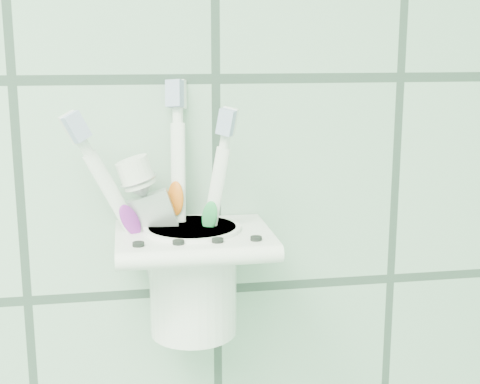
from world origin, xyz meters
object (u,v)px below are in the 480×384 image
object	(u,v)px
toothbrush_blue	(177,204)
toothpaste_tube	(186,223)
toothbrush_pink	(181,205)
toothbrush_orange	(192,212)
holder_bracket	(194,241)
cup	(193,275)

from	to	relation	value
toothbrush_blue	toothpaste_tube	size ratio (longest dim) A/B	1.31
toothbrush_pink	toothbrush_orange	world-z (taller)	toothbrush_pink
holder_bracket	cup	xyz separation A→B (m)	(-0.00, 0.00, -0.03)
toothpaste_tube	holder_bracket	bearing A→B (deg)	-66.91
toothpaste_tube	toothbrush_blue	bearing A→B (deg)	-131.24
holder_bracket	toothbrush_orange	xyz separation A→B (m)	(0.00, 0.01, 0.02)
toothbrush_blue	toothbrush_orange	xyz separation A→B (m)	(0.01, 0.01, -0.01)
cup	toothbrush_pink	distance (m)	0.06
cup	toothbrush_orange	distance (m)	0.05
holder_bracket	toothbrush_orange	distance (m)	0.03
toothbrush_blue	toothbrush_orange	distance (m)	0.02
holder_bracket	toothbrush_pink	xyz separation A→B (m)	(-0.01, 0.01, 0.03)
cup	toothpaste_tube	bearing A→B (deg)	112.13
holder_bracket	cup	world-z (taller)	same
cup	toothbrush_pink	world-z (taller)	toothbrush_pink
holder_bracket	toothbrush_blue	bearing A→B (deg)	154.62
cup	toothbrush_orange	bearing A→B (deg)	82.62
toothbrush_pink	toothbrush_blue	distance (m)	0.01
toothbrush_orange	toothbrush_pink	bearing A→B (deg)	-143.28
toothbrush_pink	toothbrush_orange	size ratio (longest dim) A/B	1.06
holder_bracket	toothbrush_pink	bearing A→B (deg)	121.95
toothbrush_pink	toothbrush_blue	world-z (taller)	toothbrush_blue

